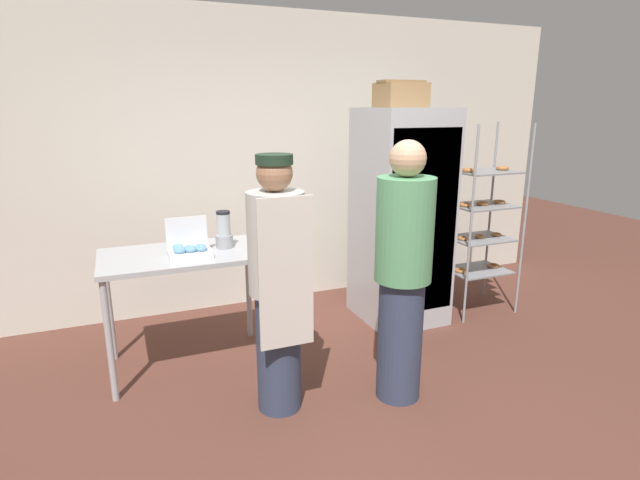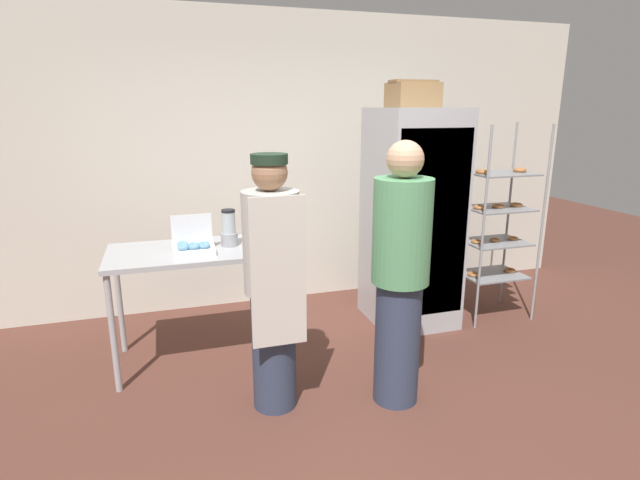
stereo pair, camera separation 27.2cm
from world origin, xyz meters
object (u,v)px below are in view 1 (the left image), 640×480
(baking_rack, at_px, (481,221))
(person_baker, at_px, (277,283))
(cardboard_storage_box, at_px, (401,95))
(blender_pitcher, at_px, (224,232))
(donut_box, at_px, (189,250))
(refrigerator, at_px, (401,217))
(person_customer, at_px, (403,273))

(baking_rack, relative_size, person_baker, 1.08)
(cardboard_storage_box, bearing_deg, blender_pitcher, -171.39)
(donut_box, relative_size, cardboard_storage_box, 0.75)
(refrigerator, bearing_deg, donut_box, -170.82)
(baking_rack, xyz_separation_m, cardboard_storage_box, (-0.80, 0.20, 1.13))
(cardboard_storage_box, height_order, person_baker, cardboard_storage_box)
(baking_rack, bearing_deg, person_baker, -159.15)
(donut_box, distance_m, cardboard_storage_box, 2.20)
(refrigerator, distance_m, blender_pitcher, 1.64)
(baking_rack, height_order, person_customer, baking_rack)
(cardboard_storage_box, bearing_deg, donut_box, -168.76)
(cardboard_storage_box, relative_size, person_customer, 0.23)
(donut_box, height_order, cardboard_storage_box, cardboard_storage_box)
(refrigerator, height_order, blender_pitcher, refrigerator)
(baking_rack, bearing_deg, refrigerator, 170.67)
(cardboard_storage_box, height_order, person_customer, cardboard_storage_box)
(donut_box, relative_size, person_customer, 0.17)
(blender_pitcher, height_order, person_baker, person_baker)
(baking_rack, xyz_separation_m, person_customer, (-1.47, -1.03, -0.00))
(donut_box, relative_size, blender_pitcher, 1.06)
(refrigerator, relative_size, baking_rack, 1.07)
(blender_pitcher, relative_size, person_customer, 0.16)
(cardboard_storage_box, bearing_deg, person_customer, -118.73)
(refrigerator, bearing_deg, blender_pitcher, -173.83)
(person_customer, bearing_deg, person_baker, 167.55)
(blender_pitcher, bearing_deg, baking_rack, 1.10)
(donut_box, bearing_deg, cardboard_storage_box, 11.24)
(blender_pitcher, xyz_separation_m, cardboard_storage_box, (1.61, 0.24, 1.00))
(refrigerator, height_order, cardboard_storage_box, cardboard_storage_box)
(baking_rack, relative_size, donut_box, 6.00)
(baking_rack, bearing_deg, blender_pitcher, -178.90)
(blender_pitcher, bearing_deg, donut_box, -154.51)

